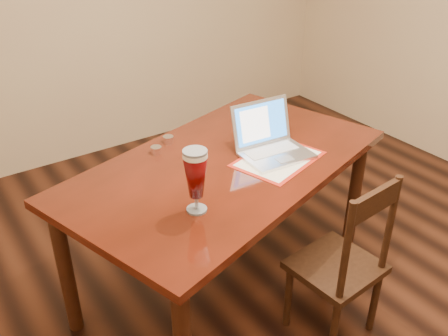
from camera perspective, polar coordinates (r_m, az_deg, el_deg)
ground at (r=2.99m, az=8.73°, el=-15.49°), size 5.00×5.00×0.00m
dining_table at (r=2.67m, az=0.31°, el=-1.06°), size 1.98×1.45×1.13m
dining_chair at (r=2.60m, az=13.31°, el=-10.76°), size 0.44×0.42×0.96m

